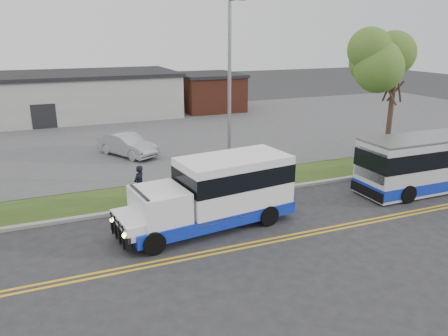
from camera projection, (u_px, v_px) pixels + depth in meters
name	position (u px, v px, depth m)	size (l,w,h in m)	color
ground	(194.00, 212.00, 20.33)	(140.00, 140.00, 0.00)	#28282B
lane_line_north	(225.00, 248.00, 16.93)	(70.00, 0.12, 0.01)	yellow
lane_line_south	(228.00, 251.00, 16.67)	(70.00, 0.12, 0.01)	yellow
curb	(186.00, 202.00, 21.28)	(80.00, 0.30, 0.15)	#9E9B93
verge	(176.00, 191.00, 22.88)	(80.00, 3.30, 0.10)	#2A4316
parking_lot	(126.00, 135.00, 35.32)	(80.00, 25.00, 0.10)	#4C4C4F
commercial_building	(42.00, 97.00, 41.31)	(25.40, 10.40, 4.35)	#9E9E99
brick_wing	(208.00, 92.00, 46.52)	(6.30, 7.30, 3.90)	brown
tree_east	(396.00, 64.00, 26.25)	(5.20, 5.20, 8.33)	#38261E
streetlight_near	(230.00, 89.00, 22.28)	(0.35, 1.53, 9.50)	gray
shuttle_bus	(218.00, 190.00, 18.57)	(7.91, 3.42, 2.94)	#102BB7
transit_bus	(447.00, 160.00, 23.32)	(10.50, 2.55, 2.91)	silver
pedestrian	(139.00, 184.00, 20.94)	(0.68, 0.45, 1.86)	black
parked_car_a	(127.00, 145.00, 29.06)	(1.59, 4.56, 1.50)	#B0B2B7
grocery_bag_left	(135.00, 202.00, 20.84)	(0.32, 0.32, 0.32)	white
grocery_bag_right	(145.00, 197.00, 21.50)	(0.32, 0.32, 0.32)	white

